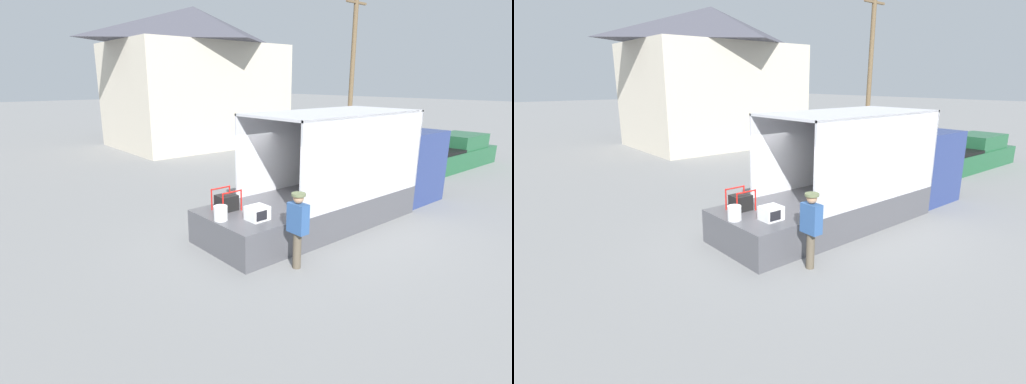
{
  "view_description": "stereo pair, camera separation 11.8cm",
  "coord_description": "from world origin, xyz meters",
  "views": [
    {
      "loc": [
        -6.1,
        -7.01,
        3.87
      ],
      "look_at": [
        -0.46,
        -0.2,
        1.39
      ],
      "focal_mm": 28.0,
      "sensor_mm": 36.0,
      "label": 1
    },
    {
      "loc": [
        -6.01,
        -7.09,
        3.87
      ],
      "look_at": [
        -0.46,
        -0.2,
        1.39
      ],
      "focal_mm": 28.0,
      "sensor_mm": 36.0,
      "label": 2
    }
  ],
  "objects": [
    {
      "name": "box_truck",
      "position": [
        4.1,
        -0.0,
        0.95
      ],
      "size": [
        6.97,
        2.39,
        3.06
      ],
      "color": "navy",
      "rests_on": "ground"
    },
    {
      "name": "utility_pole",
      "position": [
        14.71,
        8.86,
        4.59
      ],
      "size": [
        1.8,
        0.28,
        8.87
      ],
      "color": "brown",
      "rests_on": "ground"
    },
    {
      "name": "microwave",
      "position": [
        -0.66,
        -0.5,
        0.99
      ],
      "size": [
        0.47,
        0.42,
        0.32
      ],
      "color": "white",
      "rests_on": "tailgate_deck"
    },
    {
      "name": "pickup_truck_green",
      "position": [
        12.6,
        1.23,
        0.6
      ],
      "size": [
        5.38,
        1.81,
        1.46
      ],
      "color": "#1E5633",
      "rests_on": "ground"
    },
    {
      "name": "house_backdrop",
      "position": [
        7.13,
        14.67,
        4.07
      ],
      "size": [
        9.97,
        7.21,
        7.99
      ],
      "color": "beige",
      "rests_on": "ground"
    },
    {
      "name": "ground_plane",
      "position": [
        0.0,
        0.0,
        0.0
      ],
      "size": [
        160.0,
        160.0,
        0.0
      ],
      "primitive_type": "plane",
      "color": "gray"
    },
    {
      "name": "worker_person",
      "position": [
        -0.46,
        -1.57,
        1.01
      ],
      "size": [
        0.3,
        0.44,
        1.66
      ],
      "color": "brown",
      "rests_on": "ground"
    },
    {
      "name": "tailgate_deck",
      "position": [
        -0.76,
        0.0,
        0.42
      ],
      "size": [
        1.51,
        2.27,
        0.84
      ],
      "primitive_type": "cube",
      "color": "#4C4C51",
      "rests_on": "ground"
    },
    {
      "name": "orange_bucket",
      "position": [
        -1.31,
        0.01,
        1.0
      ],
      "size": [
        0.32,
        0.32,
        0.33
      ],
      "color": "silver",
      "rests_on": "tailgate_deck"
    },
    {
      "name": "portable_generator",
      "position": [
        -0.77,
        0.52,
        1.03
      ],
      "size": [
        0.57,
        0.51,
        0.52
      ],
      "color": "black",
      "rests_on": "tailgate_deck"
    }
  ]
}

